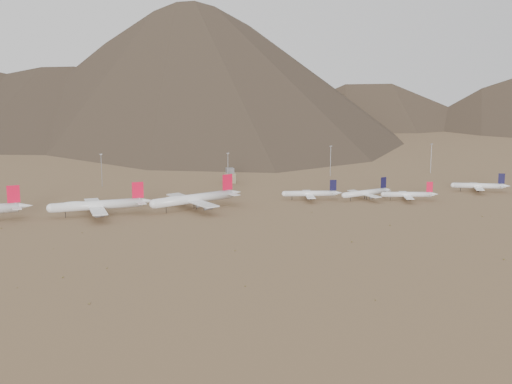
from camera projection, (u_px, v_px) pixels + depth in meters
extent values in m
plane|color=#99744F|center=(222.00, 217.00, 449.60)|extent=(3000.00, 3000.00, 0.00)
cone|color=white|center=(24.00, 206.00, 446.73)|extent=(11.39, 7.00, 5.53)
cube|color=white|center=(16.00, 206.00, 444.95)|extent=(8.25, 21.28, 0.37)
cube|color=red|center=(13.00, 194.00, 443.01)|extent=(7.74, 1.65, 10.91)
cylinder|color=white|center=(97.00, 205.00, 453.19)|extent=(57.12, 11.04, 5.87)
sphere|color=white|center=(51.00, 208.00, 444.05)|extent=(5.75, 5.75, 5.75)
cone|color=white|center=(147.00, 201.00, 463.35)|extent=(10.67, 6.20, 5.28)
cube|color=white|center=(95.00, 207.00, 452.99)|extent=(13.81, 52.70, 0.73)
cube|color=white|center=(140.00, 201.00, 461.86)|extent=(6.90, 20.18, 0.35)
cube|color=red|center=(138.00, 190.00, 460.06)|extent=(7.40, 1.20, 10.42)
cylinder|color=black|center=(65.00, 215.00, 447.73)|extent=(0.38, 0.38, 3.98)
cylinder|color=black|center=(99.00, 212.00, 455.85)|extent=(0.47, 0.47, 3.98)
cylinder|color=black|center=(100.00, 213.00, 453.13)|extent=(0.47, 0.47, 3.98)
ellipsoid|color=white|center=(73.00, 204.00, 448.13)|extent=(18.51, 6.05, 3.52)
cylinder|color=slate|center=(94.00, 206.00, 462.93)|extent=(5.90, 3.15, 2.64)
cylinder|color=slate|center=(98.00, 212.00, 443.61)|extent=(5.90, 3.15, 2.64)
cylinder|color=slate|center=(92.00, 203.00, 471.63)|extent=(5.90, 3.15, 2.64)
cylinder|color=slate|center=(99.00, 215.00, 434.91)|extent=(5.90, 3.15, 2.64)
cylinder|color=white|center=(193.00, 199.00, 472.30)|extent=(56.83, 26.99, 6.06)
sphere|color=white|center=(154.00, 204.00, 455.69)|extent=(5.94, 5.94, 5.94)
cone|color=white|center=(235.00, 193.00, 490.81)|extent=(11.82, 8.92, 5.45)
cube|color=white|center=(192.00, 200.00, 471.81)|extent=(28.31, 53.48, 0.76)
cube|color=white|center=(229.00, 193.00, 488.13)|extent=(12.35, 20.95, 0.36)
cube|color=red|center=(227.00, 182.00, 485.98)|extent=(7.30, 3.28, 10.75)
cylinder|color=black|center=(166.00, 210.00, 461.63)|extent=(0.39, 0.39, 4.11)
cylinder|color=black|center=(194.00, 206.00, 475.14)|extent=(0.49, 0.49, 4.11)
cylinder|color=black|center=(196.00, 206.00, 472.71)|extent=(0.49, 0.49, 4.11)
ellipsoid|color=white|center=(173.00, 199.00, 463.34)|extent=(19.13, 11.06, 3.64)
cylinder|color=slate|center=(184.00, 200.00, 480.71)|extent=(6.45, 4.67, 2.73)
cylinder|color=slate|center=(200.00, 205.00, 463.47)|extent=(6.45, 4.67, 2.73)
cylinder|color=slate|center=(177.00, 197.00, 488.47)|extent=(6.45, 4.67, 2.73)
cylinder|color=slate|center=(208.00, 208.00, 455.71)|extent=(6.45, 4.67, 2.73)
cylinder|color=white|center=(310.00, 193.00, 503.05)|extent=(36.04, 10.73, 3.90)
sphere|color=white|center=(284.00, 194.00, 502.18)|extent=(3.83, 3.83, 3.83)
cone|color=white|center=(338.00, 193.00, 503.97)|extent=(7.03, 4.69, 3.51)
cube|color=white|center=(309.00, 194.00, 503.13)|extent=(11.56, 31.35, 0.49)
cube|color=white|center=(334.00, 193.00, 503.81)|extent=(5.42, 12.12, 0.23)
cube|color=black|center=(333.00, 185.00, 502.75)|extent=(4.66, 1.24, 7.71)
cylinder|color=black|center=(292.00, 198.00, 503.07)|extent=(0.41, 0.41, 2.67)
cylinder|color=black|center=(311.00, 198.00, 504.67)|extent=(0.51, 0.51, 2.67)
cylinder|color=black|center=(311.00, 198.00, 502.75)|extent=(0.51, 0.51, 2.67)
cylinder|color=slate|center=(307.00, 193.00, 511.78)|extent=(3.87, 2.41, 1.76)
cylinder|color=slate|center=(310.00, 198.00, 494.85)|extent=(3.87, 2.41, 1.76)
cylinder|color=white|center=(365.00, 193.00, 505.00)|extent=(36.19, 14.27, 3.97)
sphere|color=white|center=(344.00, 195.00, 495.88)|extent=(3.89, 3.89, 3.89)
cone|color=white|center=(387.00, 190.00, 515.15)|extent=(7.33, 5.31, 3.57)
cube|color=white|center=(364.00, 194.00, 504.75)|extent=(14.57, 31.72, 0.50)
cube|color=white|center=(384.00, 190.00, 513.67)|extent=(6.56, 12.36, 0.24)
cube|color=black|center=(384.00, 183.00, 512.26)|extent=(4.66, 1.70, 7.84)
cylinder|color=black|center=(350.00, 199.00, 499.25)|extent=(0.42, 0.42, 2.72)
cylinder|color=black|center=(365.00, 197.00, 506.84)|extent=(0.52, 0.52, 2.72)
cylinder|color=black|center=(366.00, 198.00, 505.16)|extent=(0.52, 0.52, 2.72)
cylinder|color=slate|center=(356.00, 193.00, 512.36)|extent=(4.02, 2.76, 1.79)
cylinder|color=slate|center=(372.00, 197.00, 497.51)|extent=(4.02, 2.76, 1.79)
cylinder|color=white|center=(407.00, 194.00, 501.14)|extent=(33.52, 11.90, 3.66)
sphere|color=white|center=(383.00, 194.00, 501.28)|extent=(3.58, 3.58, 3.58)
cone|color=white|center=(434.00, 194.00, 500.93)|extent=(6.69, 4.69, 3.29)
cube|color=white|center=(406.00, 195.00, 501.25)|extent=(12.38, 29.29, 0.46)
cube|color=white|center=(430.00, 194.00, 500.93)|extent=(5.66, 11.38, 0.22)
cube|color=red|center=(430.00, 187.00, 499.98)|extent=(4.32, 1.41, 7.22)
cylinder|color=black|center=(390.00, 199.00, 501.82)|extent=(0.38, 0.38, 2.50)
cylinder|color=black|center=(408.00, 198.00, 502.61)|extent=(0.48, 0.48, 2.50)
cylinder|color=black|center=(408.00, 199.00, 500.82)|extent=(0.48, 0.48, 2.50)
cylinder|color=slate|center=(404.00, 194.00, 509.35)|extent=(3.67, 2.43, 1.65)
cylinder|color=slate|center=(409.00, 199.00, 493.48)|extent=(3.67, 2.43, 1.65)
cylinder|color=white|center=(478.00, 186.00, 532.65)|extent=(35.14, 16.82, 3.93)
sphere|color=white|center=(453.00, 185.00, 534.95)|extent=(3.85, 3.85, 3.85)
cone|color=white|center=(506.00, 186.00, 530.01)|extent=(7.35, 5.66, 3.54)
cube|color=white|center=(477.00, 186.00, 532.85)|extent=(16.68, 31.00, 0.49)
cube|color=white|center=(502.00, 186.00, 530.36)|extent=(7.32, 12.16, 0.24)
cube|color=black|center=(502.00, 179.00, 529.42)|extent=(4.51, 2.04, 7.75)
cylinder|color=black|center=(460.00, 190.00, 534.89)|extent=(0.41, 0.41, 2.69)
cylinder|color=black|center=(479.00, 190.00, 534.14)|extent=(0.52, 0.52, 2.69)
cylinder|color=black|center=(479.00, 190.00, 532.22)|extent=(0.52, 0.52, 2.69)
cylinder|color=slate|center=(475.00, 186.00, 541.49)|extent=(4.01, 2.96, 1.77)
cylinder|color=slate|center=(479.00, 190.00, 524.58)|extent=(4.01, 2.96, 1.77)
cube|color=gray|center=(230.00, 178.00, 570.29)|extent=(8.00, 8.00, 8.00)
cube|color=slate|center=(230.00, 171.00, 569.15)|extent=(6.00, 6.00, 4.00)
cylinder|color=gray|center=(102.00, 171.00, 552.71)|extent=(0.50, 0.50, 25.00)
cube|color=gray|center=(101.00, 154.00, 550.29)|extent=(2.00, 0.60, 0.80)
cylinder|color=gray|center=(228.00, 169.00, 558.67)|extent=(0.50, 0.50, 25.00)
cube|color=gray|center=(228.00, 153.00, 556.24)|extent=(2.00, 0.60, 0.80)
cylinder|color=gray|center=(331.00, 161.00, 601.70)|extent=(0.50, 0.50, 25.00)
cube|color=gray|center=(331.00, 146.00, 599.27)|extent=(2.00, 0.60, 0.80)
cylinder|color=gray|center=(431.00, 159.00, 616.20)|extent=(0.50, 0.50, 25.00)
cube|color=gray|center=(432.00, 144.00, 613.77)|extent=(2.00, 0.60, 0.80)
ellipsoid|color=brown|center=(375.00, 300.00, 297.40)|extent=(0.62, 0.62, 0.55)
ellipsoid|color=brown|center=(107.00, 268.00, 342.33)|extent=(0.76, 0.76, 0.44)
ellipsoid|color=brown|center=(512.00, 209.00, 473.25)|extent=(0.60, 0.60, 0.48)
ellipsoid|color=brown|center=(53.00, 249.00, 376.79)|extent=(0.50, 0.50, 0.30)
ellipsoid|color=brown|center=(352.00, 242.00, 389.87)|extent=(1.06, 1.06, 0.75)
ellipsoid|color=brown|center=(1.00, 228.00, 420.47)|extent=(0.95, 0.95, 0.57)
ellipsoid|color=brown|center=(312.00, 212.00, 463.07)|extent=(0.73, 0.73, 0.61)
ellipsoid|color=brown|center=(17.00, 288.00, 313.47)|extent=(0.53, 0.53, 0.38)
ellipsoid|color=brown|center=(89.00, 303.00, 293.32)|extent=(1.04, 1.04, 0.53)
ellipsoid|color=brown|center=(235.00, 251.00, 372.43)|extent=(0.92, 0.92, 0.57)
ellipsoid|color=brown|center=(504.00, 259.00, 356.45)|extent=(1.01, 1.01, 0.69)
ellipsoid|color=brown|center=(491.00, 216.00, 452.88)|extent=(0.50, 0.50, 0.38)
ellipsoid|color=brown|center=(482.00, 216.00, 451.26)|extent=(0.88, 0.88, 0.54)
ellipsoid|color=brown|center=(245.00, 286.00, 315.42)|extent=(0.75, 0.75, 0.54)
ellipsoid|color=brown|center=(390.00, 225.00, 427.49)|extent=(0.98, 0.98, 0.71)
ellipsoid|color=brown|center=(82.00, 233.00, 410.31)|extent=(0.56, 0.56, 0.49)
ellipsoid|color=brown|center=(63.00, 277.00, 327.84)|extent=(0.97, 0.97, 0.69)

